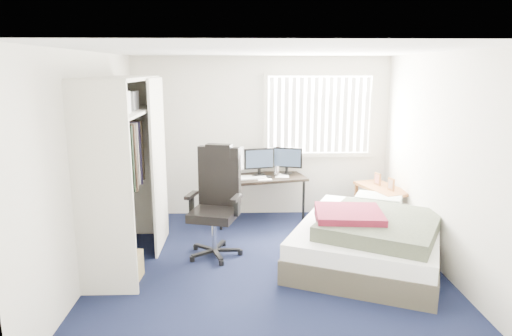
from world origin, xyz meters
The scene contains 10 objects.
ground centered at (0.00, 0.00, 0.00)m, with size 4.20×4.20×0.00m, color black.
room_shell centered at (0.00, 0.00, 1.51)m, with size 4.20×4.20×4.20m.
window_assembly centered at (0.90, 2.04, 1.60)m, with size 1.72×0.09×1.32m.
closet centered at (-1.67, 0.27, 1.35)m, with size 0.64×1.84×2.22m.
desk centered at (-0.06, 1.76, 0.73)m, with size 1.52×0.97×1.15m.
office_chair centered at (-0.64, 0.48, 0.53)m, with size 0.80×0.80×1.38m.
footstool centered at (-0.63, 1.68, 0.17)m, with size 0.30×0.25×0.22m.
nightstand centered at (1.75, 1.36, 0.54)m, with size 0.69×0.99×0.79m.
bed centered at (1.25, 0.17, 0.30)m, with size 2.36×2.64×0.71m.
pine_box centered at (-1.65, -0.25, 0.15)m, with size 0.40×0.30×0.30m, color tan.
Camera 1 is at (-0.31, -5.03, 2.32)m, focal length 32.00 mm.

